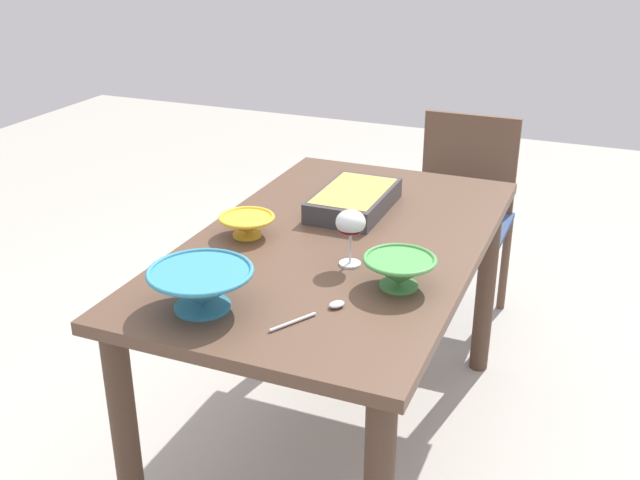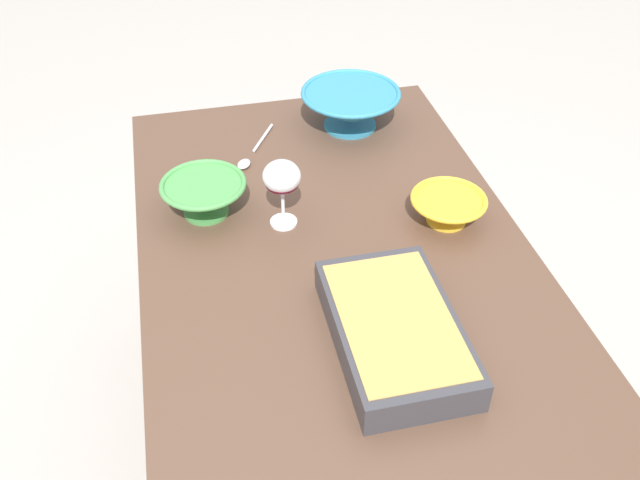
{
  "view_description": "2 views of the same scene",
  "coord_description": "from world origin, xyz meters",
  "px_view_note": "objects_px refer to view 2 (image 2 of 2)",
  "views": [
    {
      "loc": [
        1.94,
        0.74,
        1.66
      ],
      "look_at": [
        0.08,
        -0.03,
        0.78
      ],
      "focal_mm": 42.51,
      "sensor_mm": 36.0,
      "label": 1
    },
    {
      "loc": [
        -1.05,
        0.28,
        1.72
      ],
      "look_at": [
        0.01,
        0.04,
        0.81
      ],
      "focal_mm": 39.08,
      "sensor_mm": 36.0,
      "label": 2
    }
  ],
  "objects_px": {
    "mixing_bowl": "(350,107)",
    "small_bowl": "(448,207)",
    "dining_table": "(340,300)",
    "serving_bowl": "(204,196)",
    "serving_spoon": "(250,155)",
    "casserole_dish": "(395,329)",
    "wine_glass": "(282,180)"
  },
  "relations": [
    {
      "from": "serving_spoon",
      "to": "mixing_bowl",
      "type": "bearing_deg",
      "value": -71.9
    },
    {
      "from": "small_bowl",
      "to": "serving_spoon",
      "type": "distance_m",
      "value": 0.53
    },
    {
      "from": "serving_bowl",
      "to": "serving_spoon",
      "type": "bearing_deg",
      "value": -32.8
    },
    {
      "from": "wine_glass",
      "to": "serving_spoon",
      "type": "distance_m",
      "value": 0.3
    },
    {
      "from": "dining_table",
      "to": "serving_bowl",
      "type": "distance_m",
      "value": 0.38
    },
    {
      "from": "dining_table",
      "to": "wine_glass",
      "type": "bearing_deg",
      "value": 30.85
    },
    {
      "from": "dining_table",
      "to": "serving_spoon",
      "type": "height_order",
      "value": "serving_spoon"
    },
    {
      "from": "serving_spoon",
      "to": "small_bowl",
      "type": "bearing_deg",
      "value": -132.01
    },
    {
      "from": "mixing_bowl",
      "to": "small_bowl",
      "type": "height_order",
      "value": "mixing_bowl"
    },
    {
      "from": "wine_glass",
      "to": "casserole_dish",
      "type": "xyz_separation_m",
      "value": [
        -0.39,
        -0.13,
        -0.08
      ]
    },
    {
      "from": "mixing_bowl",
      "to": "dining_table",
      "type": "bearing_deg",
      "value": 163.3
    },
    {
      "from": "dining_table",
      "to": "mixing_bowl",
      "type": "relative_size",
      "value": 5.41
    },
    {
      "from": "serving_spoon",
      "to": "casserole_dish",
      "type": "bearing_deg",
      "value": -166.14
    },
    {
      "from": "wine_glass",
      "to": "dining_table",
      "type": "bearing_deg",
      "value": -149.15
    },
    {
      "from": "serving_bowl",
      "to": "serving_spoon",
      "type": "distance_m",
      "value": 0.24
    },
    {
      "from": "wine_glass",
      "to": "serving_bowl",
      "type": "bearing_deg",
      "value": 64.9
    },
    {
      "from": "casserole_dish",
      "to": "mixing_bowl",
      "type": "relative_size",
      "value": 1.38
    },
    {
      "from": "mixing_bowl",
      "to": "casserole_dish",
      "type": "bearing_deg",
      "value": 171.29
    },
    {
      "from": "mixing_bowl",
      "to": "small_bowl",
      "type": "relative_size",
      "value": 1.54
    },
    {
      "from": "serving_bowl",
      "to": "serving_spoon",
      "type": "relative_size",
      "value": 0.95
    },
    {
      "from": "dining_table",
      "to": "serving_bowl",
      "type": "relative_size",
      "value": 7.35
    },
    {
      "from": "dining_table",
      "to": "serving_bowl",
      "type": "height_order",
      "value": "serving_bowl"
    },
    {
      "from": "dining_table",
      "to": "small_bowl",
      "type": "distance_m",
      "value": 0.32
    },
    {
      "from": "dining_table",
      "to": "small_bowl",
      "type": "relative_size",
      "value": 8.36
    },
    {
      "from": "dining_table",
      "to": "serving_spoon",
      "type": "xyz_separation_m",
      "value": [
        0.43,
        0.13,
        0.12
      ]
    },
    {
      "from": "serving_spoon",
      "to": "dining_table",
      "type": "bearing_deg",
      "value": -163.81
    },
    {
      "from": "casserole_dish",
      "to": "mixing_bowl",
      "type": "height_order",
      "value": "mixing_bowl"
    },
    {
      "from": "small_bowl",
      "to": "serving_spoon",
      "type": "height_order",
      "value": "small_bowl"
    },
    {
      "from": "small_bowl",
      "to": "serving_bowl",
      "type": "height_order",
      "value": "serving_bowl"
    },
    {
      "from": "mixing_bowl",
      "to": "serving_bowl",
      "type": "xyz_separation_m",
      "value": [
        -0.3,
        0.41,
        -0.01
      ]
    },
    {
      "from": "dining_table",
      "to": "serving_bowl",
      "type": "bearing_deg",
      "value": 47.95
    },
    {
      "from": "dining_table",
      "to": "wine_glass",
      "type": "relative_size",
      "value": 8.81
    }
  ]
}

